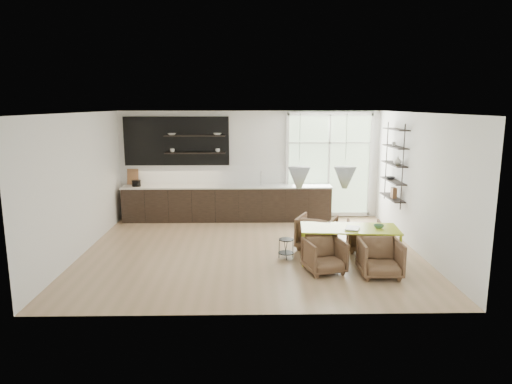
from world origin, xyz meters
name	(u,v)px	position (x,y,z in m)	size (l,w,h in m)	color
room	(275,175)	(0.58, 1.10, 1.46)	(7.02, 6.01, 2.91)	tan
kitchen_run	(224,198)	(-0.69, 2.69, 0.60)	(5.54, 0.69, 2.75)	black
right_shelving	(394,166)	(3.36, 1.17, 1.65)	(0.26, 1.22, 1.90)	black
dining_table	(349,230)	(1.94, -0.68, 0.64)	(1.96, 1.01, 0.69)	#BACF23
armchair_back_left	(317,232)	(1.43, 0.17, 0.36)	(0.77, 0.79, 0.72)	brown
armchair_back_right	(364,236)	(2.41, -0.02, 0.32)	(0.69, 0.71, 0.65)	brown
armchair_front_left	(324,256)	(1.36, -1.27, 0.31)	(0.67, 0.69, 0.63)	brown
armchair_front_right	(380,258)	(2.33, -1.48, 0.34)	(0.72, 0.74, 0.67)	brown
wire_stool	(286,246)	(0.71, -0.48, 0.26)	(0.32, 0.32, 0.40)	black
table_book	(346,228)	(1.85, -0.76, 0.71)	(0.25, 0.34, 0.03)	white
table_bowl	(379,226)	(2.51, -0.71, 0.72)	(0.20, 0.20, 0.06)	#50845C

